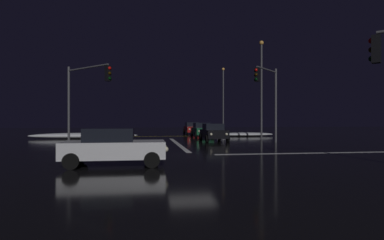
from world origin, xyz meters
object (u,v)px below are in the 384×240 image
object	(u,v)px
traffic_signal_nw	(85,89)
streetlamp_right_near	(261,83)
sedan_green	(202,130)
traffic_signal_ne	(268,91)
sedan_red	(192,128)
sedan_black	(213,132)
streetlamp_right_far	(223,95)
sedan_white_crossing	(113,146)

from	to	relation	value
traffic_signal_nw	streetlamp_right_near	xyz separation A→B (m)	(15.97, 6.66, 1.48)
sedan_green	traffic_signal_ne	size ratio (longest dim) A/B	0.70
traffic_signal_nw	sedan_red	bearing A→B (deg)	58.58
sedan_green	streetlamp_right_near	world-z (taller)	streetlamp_right_near
sedan_black	traffic_signal_nw	bearing A→B (deg)	-160.51
traffic_signal_ne	traffic_signal_nw	xyz separation A→B (m)	(-14.16, -0.35, -0.09)
sedan_green	sedan_black	bearing A→B (deg)	-91.21
streetlamp_right_far	sedan_green	bearing A→B (deg)	-114.09
sedan_black	sedan_green	size ratio (longest dim) A/B	1.00
sedan_black	streetlamp_right_far	distance (m)	20.37
traffic_signal_ne	traffic_signal_nw	bearing A→B (deg)	-178.58
streetlamp_right_far	sedan_black	bearing A→B (deg)	-106.44
traffic_signal_ne	traffic_signal_nw	distance (m)	14.17
sedan_red	streetlamp_right_far	world-z (taller)	streetlamp_right_far
traffic_signal_nw	streetlamp_right_far	xyz separation A→B (m)	(15.97, 22.66, 1.41)
sedan_black	sedan_red	size ratio (longest dim) A/B	1.00
sedan_red	traffic_signal_ne	bearing A→B (deg)	-77.28
sedan_white_crossing	traffic_signal_nw	bearing A→B (deg)	106.57
sedan_black	traffic_signal_ne	size ratio (longest dim) A/B	0.70
sedan_red	traffic_signal_ne	distance (m)	17.44
traffic_signal_nw	streetlamp_right_far	world-z (taller)	streetlamp_right_far
sedan_red	traffic_signal_nw	distance (m)	20.23
traffic_signal_ne	streetlamp_right_near	bearing A→B (deg)	74.00
sedan_black	streetlamp_right_near	bearing A→B (deg)	28.08
traffic_signal_ne	streetlamp_right_near	xyz separation A→B (m)	(1.81, 6.31, 1.39)
streetlamp_right_far	traffic_signal_nw	bearing A→B (deg)	-125.18
streetlamp_right_near	streetlamp_right_far	bearing A→B (deg)	90.00
sedan_red	streetlamp_right_near	world-z (taller)	streetlamp_right_near
streetlamp_right_far	streetlamp_right_near	bearing A→B (deg)	-90.00
sedan_green	traffic_signal_nw	size ratio (longest dim) A/B	0.72
sedan_black	streetlamp_right_near	world-z (taller)	streetlamp_right_near
sedan_black	streetlamp_right_near	xyz separation A→B (m)	(5.60, 2.99, 4.86)
sedan_green	sedan_red	size ratio (longest dim) A/B	1.00
traffic_signal_nw	sedan_green	bearing A→B (deg)	44.83
sedan_green	streetlamp_right_near	xyz separation A→B (m)	(5.46, -3.79, 4.86)
sedan_black	traffic_signal_nw	size ratio (longest dim) A/B	0.72
sedan_green	sedan_red	bearing A→B (deg)	90.96
traffic_signal_ne	sedan_black	bearing A→B (deg)	138.84
sedan_red	streetlamp_right_near	bearing A→B (deg)	-61.74
sedan_green	streetlamp_right_near	bearing A→B (deg)	-34.74
sedan_black	sedan_red	bearing A→B (deg)	89.86
traffic_signal_nw	streetlamp_right_far	bearing A→B (deg)	54.82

